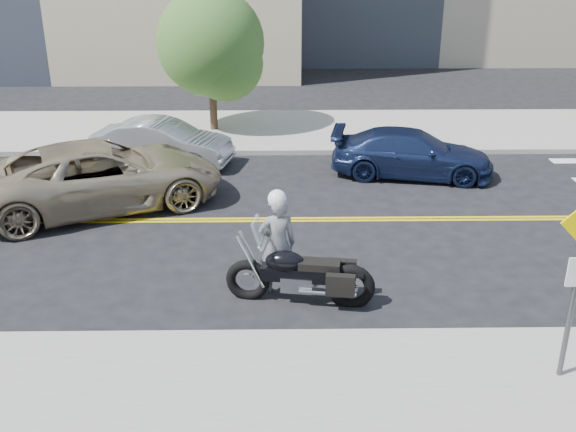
# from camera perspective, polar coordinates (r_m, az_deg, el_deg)

# --- Properties ---
(ground_plane) EXTENTS (120.00, 120.00, 0.00)m
(ground_plane) POSITION_cam_1_polar(r_m,az_deg,el_deg) (15.95, -0.72, -0.33)
(ground_plane) COLOR black
(ground_plane) RESTS_ON ground
(sidewalk_far) EXTENTS (60.00, 5.00, 0.15)m
(sidewalk_far) POSITION_cam_1_polar(r_m,az_deg,el_deg) (23.01, -0.78, 7.25)
(sidewalk_far) COLOR #9E9B91
(sidewalk_far) RESTS_ON ground_plane
(motorcyclist) EXTENTS (0.77, 0.57, 2.04)m
(motorcyclist) POSITION_cam_1_polar(r_m,az_deg,el_deg) (12.44, -0.90, -2.20)
(motorcyclist) COLOR #AAABAF
(motorcyclist) RESTS_ON ground
(motorcycle) EXTENTS (2.73, 1.19, 1.61)m
(motorcycle) POSITION_cam_1_polar(r_m,az_deg,el_deg) (12.16, 1.06, -3.95)
(motorcycle) COLOR black
(motorcycle) RESTS_ON ground
(suv) EXTENTS (6.45, 4.80, 1.63)m
(suv) POSITION_cam_1_polar(r_m,az_deg,el_deg) (17.06, -15.51, 3.32)
(suv) COLOR tan
(suv) RESTS_ON ground
(parked_car_silver) EXTENTS (4.19, 2.22, 1.31)m
(parked_car_silver) POSITION_cam_1_polar(r_m,az_deg,el_deg) (19.94, -10.55, 6.11)
(parked_car_silver) COLOR #B2B6BA
(parked_car_silver) RESTS_ON ground
(parked_car_blue) EXTENTS (4.67, 2.55, 1.28)m
(parked_car_blue) POSITION_cam_1_polar(r_m,az_deg,el_deg) (19.00, 10.45, 5.23)
(parked_car_blue) COLOR navy
(parked_car_blue) RESTS_ON ground
(tree_far_a) EXTENTS (3.47, 3.47, 4.74)m
(tree_far_a) POSITION_cam_1_polar(r_m,az_deg,el_deg) (22.49, -6.58, 14.37)
(tree_far_a) COLOR #382619
(tree_far_a) RESTS_ON ground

